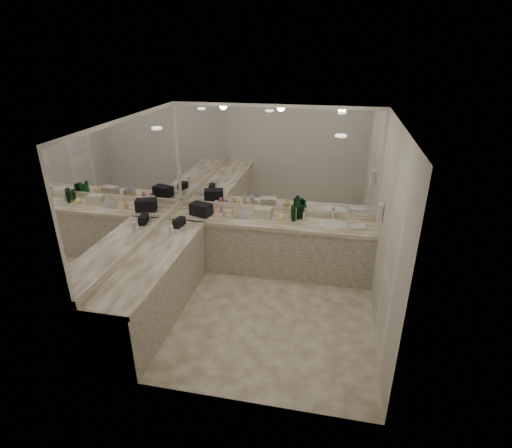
% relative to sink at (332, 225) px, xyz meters
% --- Properties ---
extents(floor, '(3.20, 3.20, 0.00)m').
position_rel_sink_xyz_m(floor, '(-0.95, -1.20, -0.90)').
color(floor, beige).
rests_on(floor, ground).
extents(ceiling, '(3.20, 3.20, 0.00)m').
position_rel_sink_xyz_m(ceiling, '(-0.95, -1.20, 1.71)').
color(ceiling, white).
rests_on(ceiling, floor).
extents(wall_back, '(3.20, 0.02, 2.60)m').
position_rel_sink_xyz_m(wall_back, '(-0.95, 0.30, 0.41)').
color(wall_back, beige).
rests_on(wall_back, floor).
extents(wall_left, '(0.02, 3.00, 2.60)m').
position_rel_sink_xyz_m(wall_left, '(-2.55, -1.20, 0.41)').
color(wall_left, beige).
rests_on(wall_left, floor).
extents(wall_right, '(0.02, 3.00, 2.60)m').
position_rel_sink_xyz_m(wall_right, '(0.65, -1.20, 0.41)').
color(wall_right, beige).
rests_on(wall_right, floor).
extents(vanity_back_base, '(3.20, 0.60, 0.84)m').
position_rel_sink_xyz_m(vanity_back_base, '(-0.95, 0.00, -0.48)').
color(vanity_back_base, beige).
rests_on(vanity_back_base, floor).
extents(vanity_back_top, '(3.20, 0.64, 0.06)m').
position_rel_sink_xyz_m(vanity_back_top, '(-0.95, -0.01, -0.03)').
color(vanity_back_top, white).
rests_on(vanity_back_top, vanity_back_base).
extents(vanity_left_base, '(0.60, 2.40, 0.84)m').
position_rel_sink_xyz_m(vanity_left_base, '(-2.25, -1.50, -0.48)').
color(vanity_left_base, beige).
rests_on(vanity_left_base, floor).
extents(vanity_left_top, '(0.64, 2.42, 0.06)m').
position_rel_sink_xyz_m(vanity_left_top, '(-2.24, -1.50, -0.03)').
color(vanity_left_top, white).
rests_on(vanity_left_top, vanity_left_base).
extents(backsplash_back, '(3.20, 0.04, 0.10)m').
position_rel_sink_xyz_m(backsplash_back, '(-0.95, 0.28, 0.05)').
color(backsplash_back, white).
rests_on(backsplash_back, vanity_back_top).
extents(backsplash_left, '(0.04, 3.00, 0.10)m').
position_rel_sink_xyz_m(backsplash_left, '(-2.53, -1.20, 0.05)').
color(backsplash_left, white).
rests_on(backsplash_left, vanity_left_top).
extents(mirror_back, '(3.12, 0.01, 1.55)m').
position_rel_sink_xyz_m(mirror_back, '(-0.95, 0.29, 0.88)').
color(mirror_back, white).
rests_on(mirror_back, wall_back).
extents(mirror_left, '(0.01, 2.92, 1.55)m').
position_rel_sink_xyz_m(mirror_left, '(-2.54, -1.20, 0.88)').
color(mirror_left, white).
rests_on(mirror_left, wall_left).
extents(sink, '(0.44, 0.44, 0.03)m').
position_rel_sink_xyz_m(sink, '(0.00, 0.00, 0.00)').
color(sink, white).
rests_on(sink, vanity_back_top).
extents(faucet, '(0.24, 0.16, 0.14)m').
position_rel_sink_xyz_m(faucet, '(0.00, 0.21, 0.07)').
color(faucet, silver).
rests_on(faucet, vanity_back_top).
extents(wall_phone, '(0.06, 0.10, 0.24)m').
position_rel_sink_xyz_m(wall_phone, '(0.61, -0.50, 0.46)').
color(wall_phone, white).
rests_on(wall_phone, wall_right).
extents(door, '(0.02, 0.82, 2.10)m').
position_rel_sink_xyz_m(door, '(0.64, -1.70, 0.16)').
color(door, white).
rests_on(door, wall_right).
extents(black_toiletry_bag, '(0.37, 0.29, 0.19)m').
position_rel_sink_xyz_m(black_toiletry_bag, '(-2.07, -0.05, 0.10)').
color(black_toiletry_bag, black).
rests_on(black_toiletry_bag, vanity_back_top).
extents(black_bag_spill, '(0.14, 0.24, 0.12)m').
position_rel_sink_xyz_m(black_bag_spill, '(-2.25, -0.53, 0.07)').
color(black_bag_spill, black).
rests_on(black_bag_spill, vanity_left_top).
extents(cream_cosmetic_case, '(0.29, 0.19, 0.16)m').
position_rel_sink_xyz_m(cream_cosmetic_case, '(-1.08, 0.05, 0.08)').
color(cream_cosmetic_case, beige).
rests_on(cream_cosmetic_case, vanity_back_top).
extents(hand_towel, '(0.26, 0.21, 0.04)m').
position_rel_sink_xyz_m(hand_towel, '(0.37, -0.07, 0.02)').
color(hand_towel, white).
rests_on(hand_towel, vanity_back_top).
extents(lotion_left, '(0.06, 0.06, 0.15)m').
position_rel_sink_xyz_m(lotion_left, '(-2.25, -0.83, 0.08)').
color(lotion_left, white).
rests_on(lotion_left, vanity_left_top).
extents(soap_bottle_a, '(0.09, 0.09, 0.19)m').
position_rel_sink_xyz_m(soap_bottle_a, '(-1.50, -0.02, 0.10)').
color(soap_bottle_a, beige).
rests_on(soap_bottle_a, vanity_back_top).
extents(soap_bottle_b, '(0.12, 0.12, 0.19)m').
position_rel_sink_xyz_m(soap_bottle_b, '(-1.39, -0.06, 0.10)').
color(soap_bottle_b, silver).
rests_on(soap_bottle_b, vanity_back_top).
extents(soap_bottle_c, '(0.14, 0.14, 0.15)m').
position_rel_sink_xyz_m(soap_bottle_c, '(-0.78, 0.00, 0.08)').
color(soap_bottle_c, '#FEE897').
rests_on(soap_bottle_c, vanity_back_top).
extents(green_bottle_0, '(0.07, 0.07, 0.21)m').
position_rel_sink_xyz_m(green_bottle_0, '(-0.53, 0.11, 0.11)').
color(green_bottle_0, '#104A1F').
rests_on(green_bottle_0, vanity_back_top).
extents(green_bottle_1, '(0.06, 0.06, 0.20)m').
position_rel_sink_xyz_m(green_bottle_1, '(-0.62, 0.13, 0.11)').
color(green_bottle_1, '#104A1F').
rests_on(green_bottle_1, vanity_back_top).
extents(green_bottle_2, '(0.07, 0.07, 0.21)m').
position_rel_sink_xyz_m(green_bottle_2, '(-0.51, 0.16, 0.11)').
color(green_bottle_2, '#104A1F').
rests_on(green_bottle_2, vanity_back_top).
extents(green_bottle_3, '(0.07, 0.07, 0.19)m').
position_rel_sink_xyz_m(green_bottle_3, '(-0.48, 0.16, 0.10)').
color(green_bottle_3, '#104A1F').
rests_on(green_bottle_3, vanity_back_top).
extents(green_bottle_4, '(0.07, 0.07, 0.21)m').
position_rel_sink_xyz_m(green_bottle_4, '(-0.60, 0.01, 0.11)').
color(green_bottle_4, '#104A1F').
rests_on(green_bottle_4, vanity_back_top).
extents(amenity_bottle_0, '(0.05, 0.05, 0.06)m').
position_rel_sink_xyz_m(amenity_bottle_0, '(-0.77, -0.05, 0.04)').
color(amenity_bottle_0, '#F2D84C').
rests_on(amenity_bottle_0, vanity_back_top).
extents(amenity_bottle_1, '(0.05, 0.05, 0.07)m').
position_rel_sink_xyz_m(amenity_bottle_1, '(-1.31, -0.06, 0.04)').
color(amenity_bottle_1, silver).
rests_on(amenity_bottle_1, vanity_back_top).
extents(amenity_bottle_2, '(0.04, 0.04, 0.11)m').
position_rel_sink_xyz_m(amenity_bottle_2, '(-0.44, 0.10, 0.06)').
color(amenity_bottle_2, silver).
rests_on(amenity_bottle_2, vanity_back_top).
extents(amenity_bottle_3, '(0.07, 0.07, 0.07)m').
position_rel_sink_xyz_m(amenity_bottle_3, '(-1.96, 0.14, 0.04)').
color(amenity_bottle_3, silver).
rests_on(amenity_bottle_3, vanity_back_top).
extents(amenity_bottle_4, '(0.05, 0.05, 0.09)m').
position_rel_sink_xyz_m(amenity_bottle_4, '(-1.58, 0.11, 0.05)').
color(amenity_bottle_4, '#F2D84C').
rests_on(amenity_bottle_4, vanity_back_top).
extents(amenity_bottle_5, '(0.06, 0.06, 0.08)m').
position_rel_sink_xyz_m(amenity_bottle_5, '(-1.68, -0.03, 0.05)').
color(amenity_bottle_5, '#E0B28C').
rests_on(amenity_bottle_5, vanity_back_top).
extents(amenity_bottle_6, '(0.04, 0.04, 0.09)m').
position_rel_sink_xyz_m(amenity_bottle_6, '(-1.32, -0.01, 0.05)').
color(amenity_bottle_6, white).
rests_on(amenity_bottle_6, vanity_back_top).
extents(amenity_bottle_7, '(0.06, 0.06, 0.11)m').
position_rel_sink_xyz_m(amenity_bottle_7, '(-1.90, 0.09, 0.06)').
color(amenity_bottle_7, '#E57F66').
rests_on(amenity_bottle_7, vanity_back_top).
extents(amenity_bottle_8, '(0.04, 0.04, 0.10)m').
position_rel_sink_xyz_m(amenity_bottle_8, '(-1.79, 0.15, 0.06)').
color(amenity_bottle_8, '#9966B2').
rests_on(amenity_bottle_8, vanity_back_top).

